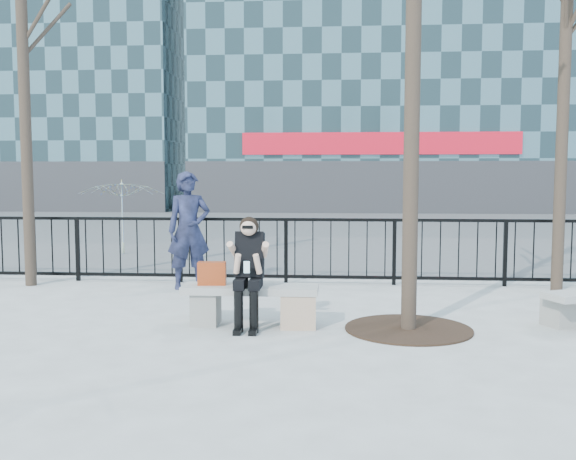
{
  "coord_description": "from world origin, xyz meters",
  "views": [
    {
      "loc": [
        1.04,
        -7.64,
        1.85
      ],
      "look_at": [
        0.4,
        0.8,
        1.1
      ],
      "focal_mm": 40.0,
      "sensor_mm": 36.0,
      "label": 1
    }
  ],
  "objects": [
    {
      "name": "ground",
      "position": [
        0.0,
        0.0,
        0.0
      ],
      "size": [
        120.0,
        120.0,
        0.0
      ],
      "primitive_type": "plane",
      "color": "gray",
      "rests_on": "ground"
    },
    {
      "name": "street_surface",
      "position": [
        0.0,
        15.0,
        0.0
      ],
      "size": [
        60.0,
        23.0,
        0.01
      ],
      "primitive_type": "cube",
      "color": "#474747",
      "rests_on": "ground"
    },
    {
      "name": "railing",
      "position": [
        0.0,
        3.0,
        0.55
      ],
      "size": [
        14.0,
        0.06,
        1.1
      ],
      "color": "black",
      "rests_on": "ground"
    },
    {
      "name": "tree_grate",
      "position": [
        1.9,
        -0.1,
        0.01
      ],
      "size": [
        1.5,
        1.5,
        0.02
      ],
      "primitive_type": "cylinder",
      "color": "black",
      "rests_on": "ground"
    },
    {
      "name": "bench_main",
      "position": [
        0.0,
        0.0,
        0.3
      ],
      "size": [
        1.65,
        0.46,
        0.49
      ],
      "color": "slate",
      "rests_on": "ground"
    },
    {
      "name": "seated_woman",
      "position": [
        0.0,
        -0.16,
        0.67
      ],
      "size": [
        0.5,
        0.64,
        1.34
      ],
      "color": "black",
      "rests_on": "ground"
    },
    {
      "name": "handbag",
      "position": [
        -0.47,
        0.02,
        0.63
      ],
      "size": [
        0.35,
        0.19,
        0.28
      ],
      "primitive_type": "cube",
      "rotation": [
        0.0,
        0.0,
        0.09
      ],
      "color": "#9A3413",
      "rests_on": "bench_main"
    },
    {
      "name": "shopping_bag",
      "position": [
        0.59,
        -0.17,
        0.2
      ],
      "size": [
        0.42,
        0.17,
        0.4
      ],
      "primitive_type": "cube",
      "rotation": [
        0.0,
        0.0,
        0.04
      ],
      "color": "tan",
      "rests_on": "ground"
    },
    {
      "name": "standing_man",
      "position": [
        -1.31,
        2.42,
        0.94
      ],
      "size": [
        0.81,
        0.68,
        1.88
      ],
      "primitive_type": "imported",
      "rotation": [
        0.0,
        0.0,
        0.39
      ],
      "color": "black",
      "rests_on": "ground"
    },
    {
      "name": "vendor_umbrella",
      "position": [
        -3.82,
        6.54,
        0.86
      ],
      "size": [
        1.95,
        1.98,
        1.71
      ],
      "primitive_type": "imported",
      "rotation": [
        0.0,
        0.0,
        -0.04
      ],
      "color": "gold",
      "rests_on": "ground"
    }
  ]
}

